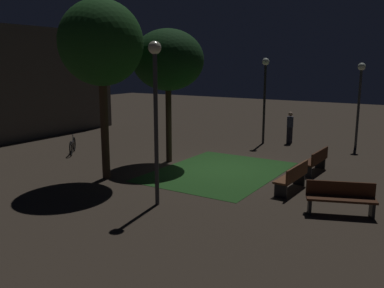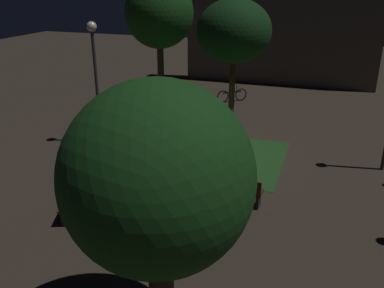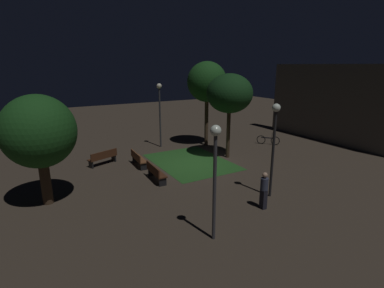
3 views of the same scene
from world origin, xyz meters
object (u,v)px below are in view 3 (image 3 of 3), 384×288
bench_path_side (155,172)px  tree_left_canopy (230,94)px  lamp_post_plaza_east (215,163)px  lamp_post_near_wall (274,134)px  bench_corner (138,158)px  pedestrian (264,190)px  tree_right_canopy (207,82)px  lamp_post_plaza_west (160,105)px  bench_front_left (103,157)px  tree_back_right (39,132)px  bicycle (268,140)px

bench_path_side → tree_left_canopy: (-1.40, 5.68, 3.64)m
bench_path_side → lamp_post_plaza_east: 6.33m
tree_left_canopy → lamp_post_plaza_east: tree_left_canopy is taller
lamp_post_near_wall → lamp_post_plaza_east: (1.57, -4.18, -0.14)m
bench_corner → pedestrian: bearing=19.6°
tree_right_canopy → lamp_post_near_wall: 9.42m
lamp_post_plaza_west → bench_front_left: bearing=-66.9°
tree_right_canopy → lamp_post_plaza_east: 12.49m
lamp_post_plaza_east → lamp_post_near_wall: bearing=110.5°
lamp_post_plaza_east → pedestrian: lamp_post_plaza_east is taller
tree_back_right → lamp_post_plaza_west: 9.96m
bicycle → lamp_post_near_wall: bearing=-43.4°
tree_right_canopy → bicycle: tree_right_canopy is taller
lamp_post_plaza_east → bench_path_side: bearing=176.9°
bench_path_side → lamp_post_plaza_east: (5.89, -0.32, 2.31)m
tree_right_canopy → tree_back_right: (4.69, -11.18, -1.47)m
tree_left_canopy → tree_back_right: (1.43, -10.76, -0.94)m
bench_path_side → bicycle: bicycle is taller
tree_left_canopy → tree_back_right: tree_left_canopy is taller
lamp_post_near_wall → bench_corner: bearing=-151.0°
bench_path_side → tree_left_canopy: 6.89m
tree_back_right → pedestrian: size_ratio=2.94×
tree_left_canopy → lamp_post_near_wall: size_ratio=1.26×
tree_left_canopy → pedestrian: bearing=-24.5°
tree_back_right → lamp_post_plaza_east: 7.56m
bicycle → pedestrian: bearing=-45.0°
tree_back_right → pedestrian: 9.59m
bench_front_left → tree_back_right: tree_back_right is taller
lamp_post_plaza_east → lamp_post_plaza_west: lamp_post_plaza_west is taller
pedestrian → lamp_post_near_wall: bearing=123.6°
lamp_post_near_wall → lamp_post_plaza_east: size_ratio=1.06×
lamp_post_plaza_west → pedestrian: lamp_post_plaza_west is taller
bench_path_side → lamp_post_plaza_east: size_ratio=0.45×
lamp_post_near_wall → lamp_post_plaza_east: 4.47m
lamp_post_plaza_east → bench_corner: bearing=177.8°
bench_front_left → lamp_post_near_wall: bearing=34.2°
bench_front_left → bench_corner: bearing=53.5°
bench_corner → tree_left_canopy: (1.23, 5.68, 3.64)m
tree_left_canopy → pedestrian: 7.83m
lamp_post_plaza_west → bicycle: (3.45, 7.36, -2.78)m
tree_back_right → tree_left_canopy: bearing=97.6°
tree_right_canopy → tree_left_canopy: size_ratio=1.14×
bench_front_left → tree_right_canopy: size_ratio=0.30×
bench_front_left → tree_right_canopy: 8.91m
bench_path_side → bench_front_left: same height
tree_back_right → lamp_post_near_wall: (4.29, 8.94, -0.26)m
bench_front_left → lamp_post_plaza_east: (9.81, 1.42, 2.31)m
tree_left_canopy → tree_right_canopy: bearing=172.7°
tree_right_canopy → lamp_post_plaza_west: 3.74m
tree_left_canopy → tree_back_right: bearing=-82.4°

